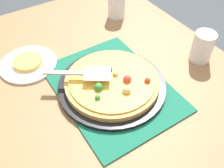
{
  "coord_description": "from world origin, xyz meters",
  "views": [
    {
      "loc": [
        -0.52,
        0.33,
        1.41
      ],
      "look_at": [
        0.0,
        0.0,
        0.77
      ],
      "focal_mm": 40.51,
      "sensor_mm": 36.0,
      "label": 1
    }
  ],
  "objects_px": {
    "pizza_pan": "(112,85)",
    "pizza": "(112,81)",
    "cup_near": "(116,5)",
    "cup_far": "(203,47)",
    "plate_far_right": "(28,64)",
    "pizza_server": "(83,73)",
    "served_slice_right": "(27,62)"
  },
  "relations": [
    {
      "from": "pizza_pan",
      "to": "pizza",
      "type": "bearing_deg",
      "value": -173.85
    },
    {
      "from": "cup_near",
      "to": "cup_far",
      "type": "relative_size",
      "value": 1.0
    },
    {
      "from": "pizza_pan",
      "to": "plate_far_right",
      "type": "bearing_deg",
      "value": 36.9
    },
    {
      "from": "cup_near",
      "to": "pizza_pan",
      "type": "bearing_deg",
      "value": 144.87
    },
    {
      "from": "cup_far",
      "to": "pizza_server",
      "type": "height_order",
      "value": "cup_far"
    },
    {
      "from": "served_slice_right",
      "to": "cup_near",
      "type": "relative_size",
      "value": 0.92
    },
    {
      "from": "cup_near",
      "to": "pizza_server",
      "type": "bearing_deg",
      "value": 133.34
    },
    {
      "from": "pizza_server",
      "to": "pizza_pan",
      "type": "bearing_deg",
      "value": -124.06
    },
    {
      "from": "cup_far",
      "to": "pizza_server",
      "type": "xyz_separation_m",
      "value": [
        0.11,
        0.46,
        0.01
      ]
    },
    {
      "from": "pizza",
      "to": "cup_far",
      "type": "height_order",
      "value": "cup_far"
    },
    {
      "from": "pizza",
      "to": "cup_far",
      "type": "bearing_deg",
      "value": -97.86
    },
    {
      "from": "cup_near",
      "to": "pizza_server",
      "type": "height_order",
      "value": "cup_near"
    },
    {
      "from": "pizza",
      "to": "pizza_pan",
      "type": "bearing_deg",
      "value": 6.15
    },
    {
      "from": "pizza_pan",
      "to": "pizza_server",
      "type": "distance_m",
      "value": 0.11
    },
    {
      "from": "pizza",
      "to": "plate_far_right",
      "type": "distance_m",
      "value": 0.35
    },
    {
      "from": "cup_far",
      "to": "cup_near",
      "type": "bearing_deg",
      "value": 13.26
    },
    {
      "from": "pizza_pan",
      "to": "cup_near",
      "type": "height_order",
      "value": "cup_near"
    },
    {
      "from": "plate_far_right",
      "to": "cup_far",
      "type": "relative_size",
      "value": 1.83
    },
    {
      "from": "pizza",
      "to": "plate_far_right",
      "type": "bearing_deg",
      "value": 36.83
    },
    {
      "from": "pizza",
      "to": "served_slice_right",
      "type": "bearing_deg",
      "value": 36.83
    },
    {
      "from": "cup_far",
      "to": "pizza_pan",
      "type": "bearing_deg",
      "value": 82.02
    },
    {
      "from": "plate_far_right",
      "to": "pizza_server",
      "type": "xyz_separation_m",
      "value": [
        -0.22,
        -0.13,
        0.07
      ]
    },
    {
      "from": "pizza_server",
      "to": "served_slice_right",
      "type": "bearing_deg",
      "value": 29.81
    },
    {
      "from": "pizza_pan",
      "to": "pizza",
      "type": "xyz_separation_m",
      "value": [
        -0.0,
        -0.0,
        0.02
      ]
    },
    {
      "from": "pizza",
      "to": "cup_far",
      "type": "relative_size",
      "value": 2.75
    },
    {
      "from": "plate_far_right",
      "to": "served_slice_right",
      "type": "xyz_separation_m",
      "value": [
        0.0,
        0.0,
        0.01
      ]
    },
    {
      "from": "pizza",
      "to": "served_slice_right",
      "type": "relative_size",
      "value": 3.0
    },
    {
      "from": "served_slice_right",
      "to": "cup_far",
      "type": "distance_m",
      "value": 0.68
    },
    {
      "from": "pizza_server",
      "to": "pizza",
      "type": "bearing_deg",
      "value": -124.42
    },
    {
      "from": "cup_near",
      "to": "pizza_server",
      "type": "xyz_separation_m",
      "value": [
        -0.34,
        0.36,
        0.01
      ]
    },
    {
      "from": "pizza",
      "to": "cup_near",
      "type": "height_order",
      "value": "cup_near"
    },
    {
      "from": "plate_far_right",
      "to": "served_slice_right",
      "type": "relative_size",
      "value": 2.0
    }
  ]
}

